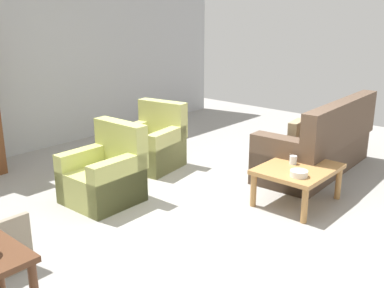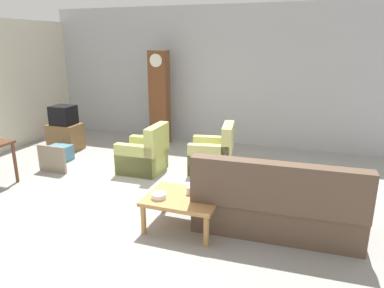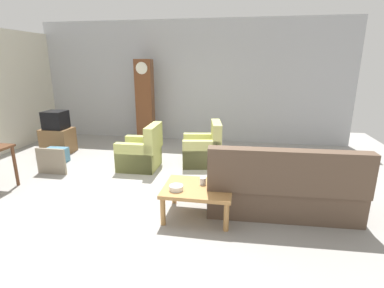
{
  "view_description": "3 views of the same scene",
  "coord_description": "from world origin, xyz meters",
  "px_view_note": "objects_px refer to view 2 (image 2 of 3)",
  "views": [
    {
      "loc": [
        -3.61,
        -2.96,
        2.19
      ],
      "look_at": [
        0.37,
        0.52,
        0.6
      ],
      "focal_mm": 41.9,
      "sensor_mm": 36.0,
      "label": 1
    },
    {
      "loc": [
        2.43,
        -4.64,
        2.41
      ],
      "look_at": [
        0.47,
        0.84,
        0.71
      ],
      "focal_mm": 33.16,
      "sensor_mm": 36.0,
      "label": 2
    },
    {
      "loc": [
        1.46,
        -4.38,
        2.13
      ],
      "look_at": [
        0.57,
        0.66,
        0.68
      ],
      "focal_mm": 27.29,
      "sensor_mm": 36.0,
      "label": 3
    }
  ],
  "objects_px": {
    "couch_floral": "(277,206)",
    "armchair_olive_far": "(213,155)",
    "cup_blue_rimmed": "(190,191)",
    "cup_white_porcelain": "(200,190)",
    "armchair_olive_near": "(144,156)",
    "storage_box_blue": "(59,153)",
    "tv_stand_cabinet": "(66,137)",
    "framed_picture_leaning": "(52,159)",
    "tv_crt": "(63,115)",
    "grandfather_clock": "(160,98)",
    "bowl_white_stacked": "(159,196)",
    "coffee_table_wood": "(183,201)"
  },
  "relations": [
    {
      "from": "tv_crt",
      "to": "cup_white_porcelain",
      "type": "bearing_deg",
      "value": -29.17
    },
    {
      "from": "grandfather_clock",
      "to": "tv_crt",
      "type": "bearing_deg",
      "value": -145.35
    },
    {
      "from": "armchair_olive_far",
      "to": "storage_box_blue",
      "type": "relative_size",
      "value": 2.04
    },
    {
      "from": "armchair_olive_near",
      "to": "cup_blue_rimmed",
      "type": "bearing_deg",
      "value": -47.34
    },
    {
      "from": "tv_crt",
      "to": "armchair_olive_near",
      "type": "bearing_deg",
      "value": -15.84
    },
    {
      "from": "grandfather_clock",
      "to": "coffee_table_wood",
      "type": "bearing_deg",
      "value": -61.35
    },
    {
      "from": "couch_floral",
      "to": "armchair_olive_near",
      "type": "distance_m",
      "value": 2.99
    },
    {
      "from": "framed_picture_leaning",
      "to": "bowl_white_stacked",
      "type": "height_order",
      "value": "framed_picture_leaning"
    },
    {
      "from": "tv_stand_cabinet",
      "to": "cup_white_porcelain",
      "type": "height_order",
      "value": "tv_stand_cabinet"
    },
    {
      "from": "tv_crt",
      "to": "cup_white_porcelain",
      "type": "height_order",
      "value": "tv_crt"
    },
    {
      "from": "coffee_table_wood",
      "to": "tv_crt",
      "type": "height_order",
      "value": "tv_crt"
    },
    {
      "from": "couch_floral",
      "to": "armchair_olive_far",
      "type": "relative_size",
      "value": 2.32
    },
    {
      "from": "couch_floral",
      "to": "grandfather_clock",
      "type": "xyz_separation_m",
      "value": [
        -3.17,
        3.33,
        0.75
      ]
    },
    {
      "from": "armchair_olive_near",
      "to": "storage_box_blue",
      "type": "distance_m",
      "value": 1.97
    },
    {
      "from": "tv_crt",
      "to": "couch_floral",
      "type": "bearing_deg",
      "value": -22.77
    },
    {
      "from": "tv_crt",
      "to": "framed_picture_leaning",
      "type": "relative_size",
      "value": 0.8
    },
    {
      "from": "coffee_table_wood",
      "to": "cup_white_porcelain",
      "type": "distance_m",
      "value": 0.28
    },
    {
      "from": "grandfather_clock",
      "to": "cup_white_porcelain",
      "type": "height_order",
      "value": "grandfather_clock"
    },
    {
      "from": "armchair_olive_far",
      "to": "cup_blue_rimmed",
      "type": "distance_m",
      "value": 2.13
    },
    {
      "from": "cup_blue_rimmed",
      "to": "coffee_table_wood",
      "type": "bearing_deg",
      "value": -119.48
    },
    {
      "from": "couch_floral",
      "to": "storage_box_blue",
      "type": "xyz_separation_m",
      "value": [
        -4.59,
        1.37,
        -0.2
      ]
    },
    {
      "from": "couch_floral",
      "to": "cup_blue_rimmed",
      "type": "height_order",
      "value": "couch_floral"
    },
    {
      "from": "storage_box_blue",
      "to": "cup_blue_rimmed",
      "type": "bearing_deg",
      "value": -24.61
    },
    {
      "from": "tv_crt",
      "to": "storage_box_blue",
      "type": "bearing_deg",
      "value": -61.77
    },
    {
      "from": "armchair_olive_far",
      "to": "cup_blue_rimmed",
      "type": "bearing_deg",
      "value": -82.24
    },
    {
      "from": "couch_floral",
      "to": "tv_crt",
      "type": "xyz_separation_m",
      "value": [
        -4.97,
        2.09,
        0.45
      ]
    },
    {
      "from": "couch_floral",
      "to": "armchair_olive_far",
      "type": "xyz_separation_m",
      "value": [
        -1.41,
        1.89,
        -0.05
      ]
    },
    {
      "from": "grandfather_clock",
      "to": "couch_floral",
      "type": "bearing_deg",
      "value": -46.46
    },
    {
      "from": "armchair_olive_near",
      "to": "framed_picture_leaning",
      "type": "relative_size",
      "value": 1.53
    },
    {
      "from": "armchair_olive_far",
      "to": "storage_box_blue",
      "type": "bearing_deg",
      "value": -170.84
    },
    {
      "from": "tv_crt",
      "to": "storage_box_blue",
      "type": "height_order",
      "value": "tv_crt"
    },
    {
      "from": "cup_blue_rimmed",
      "to": "cup_white_porcelain",
      "type": "bearing_deg",
      "value": 36.64
    },
    {
      "from": "bowl_white_stacked",
      "to": "cup_blue_rimmed",
      "type": "bearing_deg",
      "value": 37.62
    },
    {
      "from": "grandfather_clock",
      "to": "armchair_olive_near",
      "type": "bearing_deg",
      "value": -74.2
    },
    {
      "from": "cup_white_porcelain",
      "to": "cup_blue_rimmed",
      "type": "xyz_separation_m",
      "value": [
        -0.12,
        -0.09,
        0.0
      ]
    },
    {
      "from": "framed_picture_leaning",
      "to": "bowl_white_stacked",
      "type": "xyz_separation_m",
      "value": [
        2.8,
        -1.25,
        0.22
      ]
    },
    {
      "from": "couch_floral",
      "to": "armchair_olive_far",
      "type": "bearing_deg",
      "value": 126.67
    },
    {
      "from": "tv_stand_cabinet",
      "to": "cup_white_porcelain",
      "type": "relative_size",
      "value": 7.13
    },
    {
      "from": "couch_floral",
      "to": "armchair_olive_near",
      "type": "relative_size",
      "value": 2.32
    },
    {
      "from": "armchair_olive_near",
      "to": "framed_picture_leaning",
      "type": "xyz_separation_m",
      "value": [
        -1.62,
        -0.64,
        -0.05
      ]
    },
    {
      "from": "tv_stand_cabinet",
      "to": "bowl_white_stacked",
      "type": "relative_size",
      "value": 3.53
    },
    {
      "from": "cup_blue_rimmed",
      "to": "armchair_olive_near",
      "type": "bearing_deg",
      "value": 132.66
    },
    {
      "from": "tv_stand_cabinet",
      "to": "tv_crt",
      "type": "relative_size",
      "value": 1.42
    },
    {
      "from": "framed_picture_leaning",
      "to": "couch_floral",
      "type": "bearing_deg",
      "value": -10.45
    },
    {
      "from": "armchair_olive_far",
      "to": "bowl_white_stacked",
      "type": "relative_size",
      "value": 4.78
    },
    {
      "from": "tv_stand_cabinet",
      "to": "cup_blue_rimmed",
      "type": "xyz_separation_m",
      "value": [
        3.85,
        -2.3,
        0.2
      ]
    },
    {
      "from": "framed_picture_leaning",
      "to": "cup_blue_rimmed",
      "type": "xyz_separation_m",
      "value": [
        3.13,
        -1.0,
        0.23
      ]
    },
    {
      "from": "couch_floral",
      "to": "armchair_olive_far",
      "type": "distance_m",
      "value": 2.35
    },
    {
      "from": "couch_floral",
      "to": "framed_picture_leaning",
      "type": "distance_m",
      "value": 4.32
    },
    {
      "from": "armchair_olive_near",
      "to": "storage_box_blue",
      "type": "xyz_separation_m",
      "value": [
        -1.96,
        -0.05,
        -0.15
      ]
    }
  ]
}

